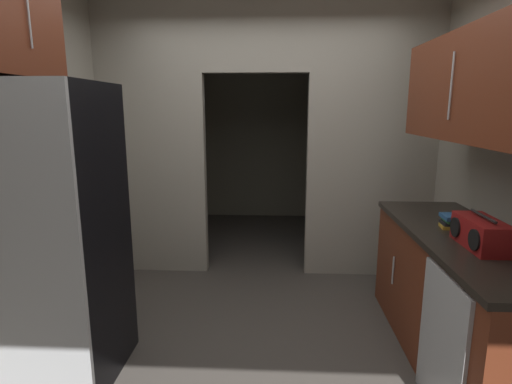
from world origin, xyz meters
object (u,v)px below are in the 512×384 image
object	(u,v)px
refrigerator	(50,237)
boombox	(481,233)
dishwasher	(441,348)
book_stack	(452,221)

from	to	relation	value
refrigerator	boombox	xyz separation A→B (m)	(2.54, 0.03, 0.06)
dishwasher	book_stack	size ratio (longest dim) A/B	5.06
book_stack	dishwasher	bearing A→B (deg)	-112.78
boombox	book_stack	bearing A→B (deg)	89.97
dishwasher	boombox	world-z (taller)	boombox
refrigerator	boombox	world-z (taller)	refrigerator
dishwasher	book_stack	bearing A→B (deg)	67.22
refrigerator	dishwasher	xyz separation A→B (m)	(2.26, -0.26, -0.50)
dishwasher	book_stack	xyz separation A→B (m)	(0.28, 0.68, 0.52)
dishwasher	book_stack	world-z (taller)	book_stack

